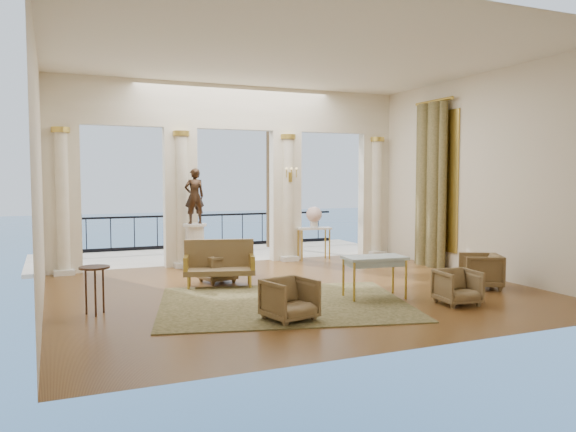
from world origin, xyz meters
name	(u,v)px	position (x,y,z in m)	size (l,w,h in m)	color
floor	(295,291)	(0.00, 0.00, 0.00)	(9.00, 9.00, 0.00)	#462310
room_walls	(321,138)	(0.00, -1.12, 2.88)	(9.00, 9.00, 9.00)	beige
arcade	(235,162)	(0.00, 3.82, 2.58)	(9.00, 0.56, 4.50)	beige
terrace	(215,255)	(0.00, 5.80, -0.05)	(10.00, 3.60, 0.10)	#AEA593
balustrade	(201,234)	(0.00, 7.40, 0.41)	(9.00, 0.06, 1.03)	black
palm_tree	(269,116)	(2.00, 6.60, 4.09)	(2.00, 2.00, 4.50)	#4C3823
sea	(92,246)	(0.00, 60.00, -6.00)	(160.00, 160.00, 0.00)	navy
curtain	(430,184)	(4.28, 1.50, 2.02)	(0.33, 1.40, 4.09)	#4C4A28
window_frame	(436,181)	(4.47, 1.50, 2.10)	(0.04, 1.60, 3.40)	gold
wall_sconce	(291,176)	(1.40, 3.51, 2.23)	(0.30, 0.11, 0.33)	gold
rug	(284,303)	(-0.65, -0.98, 0.01)	(4.24, 3.30, 0.02)	#2D2F15
armchair_a	(290,297)	(-1.00, -2.06, 0.36)	(0.70, 0.65, 0.72)	#43321D
armchair_b	(458,285)	(2.11, -2.18, 0.33)	(0.65, 0.61, 0.67)	#43321D
armchair_c	(481,269)	(3.50, -1.20, 0.38)	(0.74, 0.69, 0.76)	#43321D
armchair_d	(218,267)	(-1.15, 1.42, 0.33)	(0.64, 0.60, 0.66)	#43321D
settee	(219,263)	(-1.23, 1.01, 0.46)	(1.52, 0.95, 0.93)	#43321D
game_table	(375,261)	(1.07, -1.16, 0.68)	(1.17, 0.73, 0.76)	#A1C1CF
pedestal	(195,247)	(-1.20, 3.22, 0.53)	(0.60, 0.60, 1.10)	silver
statue	(194,196)	(-1.20, 3.22, 1.75)	(0.48, 0.31, 1.31)	#322116
console_table	(314,233)	(2.10, 3.55, 0.72)	(0.95, 0.50, 0.86)	silver
urn	(314,216)	(2.10, 3.55, 1.18)	(0.42, 0.42, 0.56)	silver
side_table	(94,273)	(-3.72, -0.50, 0.67)	(0.48, 0.48, 0.78)	black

